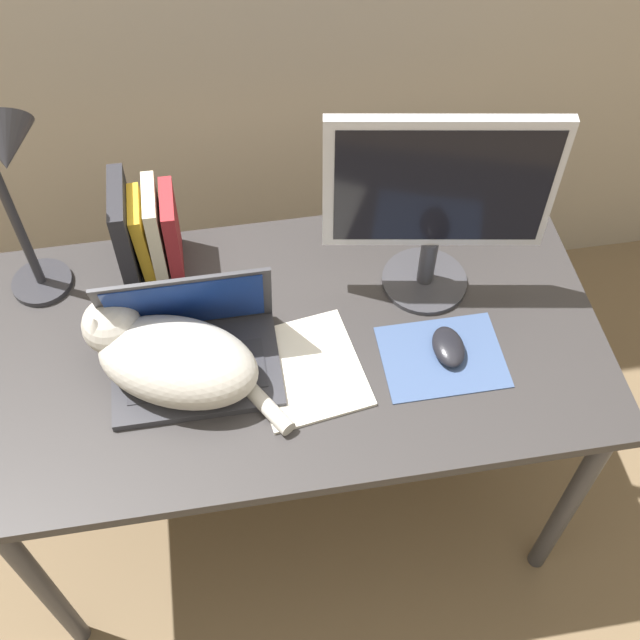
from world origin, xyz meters
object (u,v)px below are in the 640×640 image
cat (169,357)px  desk_lamp (12,179)px  book_row (145,232)px  notepad (307,369)px  computer_mouse (448,347)px  laptop (193,349)px  external_monitor (438,200)px

cat → desk_lamp: 0.44m
book_row → notepad: (0.30, -0.34, -0.10)m
desk_lamp → computer_mouse: bearing=-20.0°
computer_mouse → notepad: 0.29m
book_row → computer_mouse: bearing=-29.9°
laptop → book_row: laptop is taller
laptop → book_row: 0.30m
computer_mouse → notepad: bearing=179.4°
external_monitor → notepad: 0.42m
book_row → laptop: bearing=-74.7°
computer_mouse → laptop: bearing=173.4°
cat → book_row: book_row is taller
computer_mouse → cat: bearing=177.5°
notepad → external_monitor: bearing=32.8°
cat → desk_lamp: size_ratio=0.80×
book_row → notepad: book_row is taller
book_row → notepad: bearing=-48.4°
laptop → cat: bearing=-142.6°
cat → book_row: 0.32m
external_monitor → computer_mouse: size_ratio=4.48×
book_row → desk_lamp: (-0.21, -0.05, 0.23)m
external_monitor → desk_lamp: desk_lamp is taller
laptop → desk_lamp: bearing=140.8°
desk_lamp → notepad: desk_lamp is taller
cat → computer_mouse: size_ratio=3.90×
cat → book_row: bearing=95.6°
cat → desk_lamp: desk_lamp is taller
external_monitor → book_row: external_monitor is taller
cat → laptop: bearing=37.4°
laptop → notepad: 0.23m
laptop → computer_mouse: size_ratio=3.34×
laptop → book_row: bearing=105.3°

